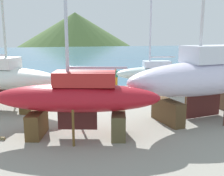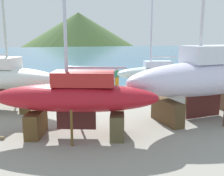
% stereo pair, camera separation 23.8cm
% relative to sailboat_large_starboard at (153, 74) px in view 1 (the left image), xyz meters
% --- Properties ---
extents(ground_plane, '(43.71, 43.71, 0.00)m').
position_rel_sailboat_large_starboard_xyz_m(ground_plane, '(-6.91, -6.89, -1.75)').
color(ground_plane, gray).
extents(sea_water, '(132.60, 84.35, 0.01)m').
position_rel_sailboat_large_starboard_xyz_m(sea_water, '(-6.91, 46.22, -1.75)').
color(sea_water, '#366685').
rests_on(sea_water, ground).
extents(headland_hill, '(122.23, 122.23, 36.25)m').
position_rel_sailboat_large_starboard_xyz_m(headland_hill, '(11.79, 148.88, -1.75)').
color(headland_hill, '#425F2D').
rests_on(headland_hill, ground).
extents(sailboat_large_starboard, '(6.67, 2.74, 11.76)m').
position_rel_sailboat_large_starboard_xyz_m(sailboat_large_starboard, '(0.00, 0.00, 0.00)').
color(sailboat_large_starboard, '#45301C').
rests_on(sailboat_large_starboard, ground).
extents(sailboat_small_center, '(8.75, 6.29, 13.94)m').
position_rel_sailboat_large_starboard_xyz_m(sailboat_small_center, '(-12.10, -1.96, 0.42)').
color(sailboat_small_center, brown).
rests_on(sailboat_small_center, ground).
extents(sailboat_mid_port, '(8.72, 4.57, 14.84)m').
position_rel_sailboat_large_starboard_xyz_m(sailboat_mid_port, '(-7.74, -8.43, 0.29)').
color(sailboat_mid_port, brown).
rests_on(sailboat_mid_port, ground).
extents(sailboat_far_slipway, '(11.05, 4.66, 15.44)m').
position_rel_sailboat_large_starboard_xyz_m(sailboat_far_slipway, '(0.36, -7.25, 0.82)').
color(sailboat_far_slipway, brown).
rests_on(sailboat_far_slipway, ground).
extents(worker, '(0.49, 0.37, 1.75)m').
position_rel_sailboat_large_starboard_xyz_m(worker, '(-2.25, 4.18, -0.85)').
color(worker, orange).
rests_on(worker, ground).
extents(barrel_tipped_right, '(0.70, 0.70, 0.83)m').
position_rel_sailboat_large_starboard_xyz_m(barrel_tipped_right, '(-4.17, -1.48, -1.34)').
color(barrel_tipped_right, '#1F321F').
rests_on(barrel_tipped_right, ground).
extents(barrel_rust_far, '(0.88, 0.88, 0.79)m').
position_rel_sailboat_large_starboard_xyz_m(barrel_rust_far, '(5.53, -2.05, -1.36)').
color(barrel_rust_far, black).
rests_on(barrel_rust_far, ground).
extents(barrel_rust_mid, '(0.97, 1.00, 0.59)m').
position_rel_sailboat_large_starboard_xyz_m(barrel_rust_mid, '(4.55, -3.03, -1.46)').
color(barrel_rust_mid, brown).
rests_on(barrel_rust_mid, ground).
extents(barrel_tipped_left, '(0.74, 0.74, 0.84)m').
position_rel_sailboat_large_starboard_xyz_m(barrel_tipped_left, '(5.23, -0.86, -1.33)').
color(barrel_tipped_left, '#5C3118').
rests_on(barrel_tipped_left, ground).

